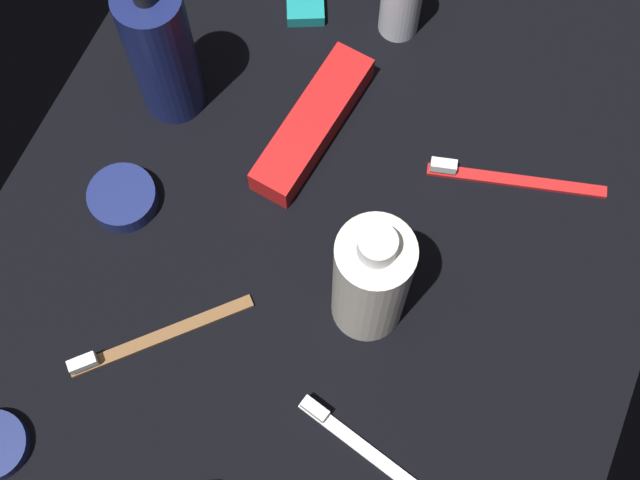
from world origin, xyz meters
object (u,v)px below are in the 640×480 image
(lotion_bottle, at_px, (162,51))
(toothbrush_white, at_px, (372,454))
(bodywash_bottle, at_px, (371,281))
(toothbrush_red, at_px, (506,178))
(cream_tin_left, at_px, (123,198))
(toothbrush_brown, at_px, (150,339))
(toothpaste_box_red, at_px, (313,124))

(lotion_bottle, height_order, toothbrush_white, lotion_bottle)
(bodywash_bottle, height_order, toothbrush_red, bodywash_bottle)
(bodywash_bottle, xyz_separation_m, cream_tin_left, (0.01, 0.26, -0.07))
(cream_tin_left, bearing_deg, toothbrush_red, -63.20)
(toothbrush_red, bearing_deg, bodywash_bottle, 156.33)
(cream_tin_left, bearing_deg, toothbrush_white, -112.52)
(bodywash_bottle, relative_size, toothbrush_brown, 1.32)
(toothpaste_box_red, bearing_deg, cream_tin_left, 143.41)
(bodywash_bottle, height_order, toothbrush_brown, bodywash_bottle)
(toothbrush_brown, height_order, cream_tin_left, same)
(bodywash_bottle, relative_size, toothbrush_red, 1.02)
(lotion_bottle, bearing_deg, toothbrush_white, -128.48)
(toothbrush_white, relative_size, toothbrush_red, 1.00)
(toothbrush_white, bearing_deg, toothbrush_brown, 86.02)
(lotion_bottle, relative_size, bodywash_bottle, 1.10)
(lotion_bottle, height_order, bodywash_bottle, lotion_bottle)
(lotion_bottle, relative_size, toothpaste_box_red, 1.13)
(cream_tin_left, bearing_deg, toothpaste_box_red, -43.84)
(bodywash_bottle, relative_size, toothpaste_box_red, 1.03)
(lotion_bottle, distance_m, toothbrush_red, 0.36)
(lotion_bottle, bearing_deg, cream_tin_left, -176.93)
(toothbrush_red, distance_m, toothbrush_brown, 0.38)
(toothbrush_white, relative_size, cream_tin_left, 2.63)
(toothpaste_box_red, bearing_deg, toothbrush_brown, 176.02)
(toothbrush_brown, distance_m, cream_tin_left, 0.15)
(lotion_bottle, height_order, cream_tin_left, lotion_bottle)
(toothbrush_white, distance_m, toothbrush_red, 0.30)
(bodywash_bottle, distance_m, toothpaste_box_red, 0.21)
(toothbrush_red, bearing_deg, toothbrush_white, 175.86)
(lotion_bottle, distance_m, toothbrush_brown, 0.27)
(toothbrush_white, height_order, toothbrush_brown, same)
(toothbrush_brown, bearing_deg, toothpaste_box_red, -11.24)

